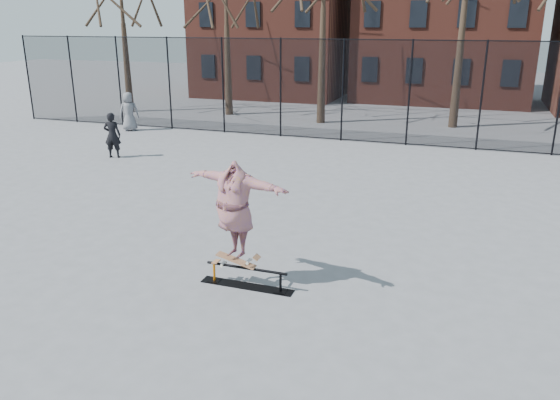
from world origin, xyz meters
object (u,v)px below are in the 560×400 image
(skate_rail, at_px, (247,279))
(skateboard, at_px, (236,263))
(bystander_black, at_px, (112,135))
(bystander_grey, at_px, (129,111))
(skater, at_px, (235,215))

(skate_rail, height_order, skateboard, skateboard)
(skate_rail, distance_m, bystander_black, 11.31)
(skateboard, relative_size, bystander_grey, 0.48)
(skate_rail, distance_m, skateboard, 0.35)
(skate_rail, bearing_deg, bystander_black, 137.35)
(bystander_grey, bearing_deg, skater, 97.81)
(bystander_black, bearing_deg, bystander_grey, -80.55)
(skateboard, bearing_deg, skater, 180.00)
(skate_rail, distance_m, bystander_grey, 16.20)
(skateboard, relative_size, skater, 0.38)
(skate_rail, relative_size, bystander_black, 1.10)
(bystander_grey, relative_size, bystander_black, 1.05)
(skater, bearing_deg, skateboard, 14.99)
(skate_rail, relative_size, skateboard, 2.16)
(bystander_grey, distance_m, bystander_black, 5.11)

